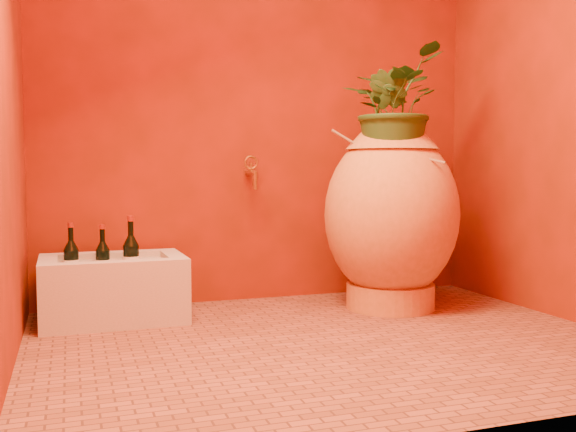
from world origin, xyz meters
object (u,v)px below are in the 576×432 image
object	(u,v)px
wall_tap	(252,171)
wine_bottle_c	(131,259)
wine_bottle_a	(71,263)
amphora	(391,214)
wine_bottle_b	(103,262)
stone_basin	(113,290)

from	to	relation	value
wall_tap	wine_bottle_c	bearing A→B (deg)	-165.00
wine_bottle_a	wine_bottle_c	world-z (taller)	wine_bottle_c
wine_bottle_a	wall_tap	size ratio (longest dim) A/B	1.63
wine_bottle_c	wine_bottle_a	bearing A→B (deg)	169.59
amphora	wine_bottle_b	distance (m)	1.49
wine_bottle_b	wall_tap	world-z (taller)	wall_tap
wine_bottle_b	wine_bottle_c	bearing A→B (deg)	-16.53
wine_bottle_a	amphora	bearing A→B (deg)	-9.12
wine_bottle_b	wine_bottle_c	xyz separation A→B (m)	(0.13, -0.04, 0.01)
stone_basin	wine_bottle_c	distance (m)	0.17
wine_bottle_a	wine_bottle_c	size ratio (longest dim) A/B	0.91
wine_bottle_b	wall_tap	distance (m)	0.93
stone_basin	wall_tap	world-z (taller)	wall_tap
wine_bottle_a	wine_bottle_c	distance (m)	0.28
amphora	stone_basin	distance (m)	1.47
wine_bottle_b	wall_tap	bearing A→B (deg)	9.89
amphora	stone_basin	world-z (taller)	amphora
stone_basin	wine_bottle_b	world-z (taller)	wine_bottle_b
wine_bottle_a	wall_tap	xyz separation A→B (m)	(0.95, 0.13, 0.45)
stone_basin	wine_bottle_b	distance (m)	0.15
wine_bottle_a	wine_bottle_b	xyz separation A→B (m)	(0.15, -0.01, -0.00)
amphora	wine_bottle_b	world-z (taller)	amphora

